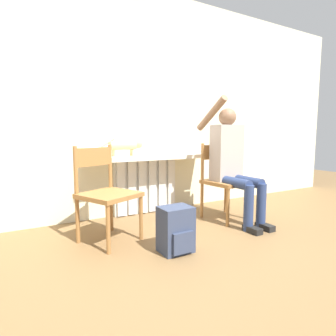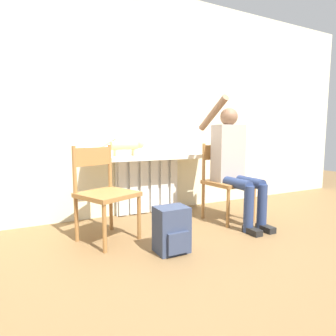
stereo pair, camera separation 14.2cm
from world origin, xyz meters
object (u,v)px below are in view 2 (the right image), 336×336
chair_right (226,180)px  cat (128,145)px  chair_left (104,191)px  person (233,160)px  backpack (172,230)px

chair_right → cat: cat is taller
chair_left → person: 1.44m
backpack → chair_left: bearing=127.8°
cat → person: bearing=-33.8°
chair_left → backpack: chair_left is taller
person → backpack: bearing=-156.5°
chair_right → backpack: size_ratio=2.29×
person → cat: (-0.99, 0.66, 0.15)m
person → cat: bearing=146.2°
person → cat: 1.20m
chair_left → person: bearing=-28.6°
backpack → cat: bearing=89.6°
chair_left → cat: (0.43, 0.55, 0.40)m
chair_right → chair_left: bearing=174.1°
backpack → person: bearing=23.5°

